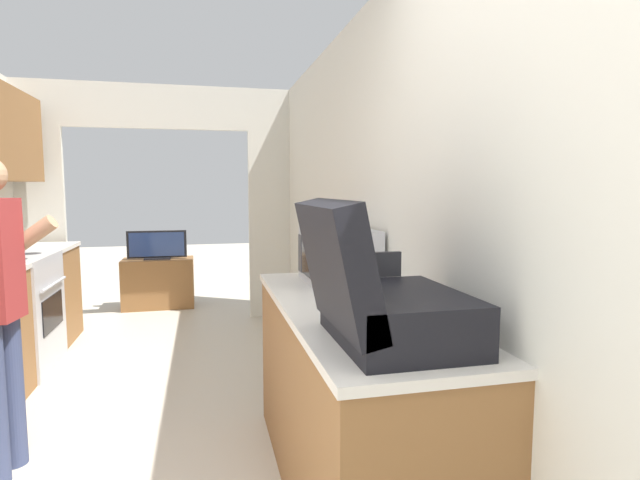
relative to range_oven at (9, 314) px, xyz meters
name	(u,v)px	position (x,y,z in m)	size (l,w,h in m)	color
wall_right	(379,221)	(2.47, -1.59, 0.79)	(0.06, 6.80, 2.50)	silver
wall_far_with_doorway	(160,186)	(1.07, 1.24, 1.00)	(3.15, 0.06, 2.50)	silver
counter_right	(350,400)	(2.14, -2.13, -0.01)	(0.62, 1.81, 0.91)	brown
range_oven	(9,314)	(0.00, 0.00, 0.00)	(0.66, 0.77, 1.05)	#B7B7BC
suitcase	(377,298)	(2.06, -2.69, 0.60)	(0.52, 0.59, 0.49)	black
microwave	(339,256)	(2.23, -1.59, 0.60)	(0.38, 0.46, 0.30)	#B7B7BC
tv_cabinet	(159,283)	(0.96, 1.96, -0.16)	(0.82, 0.42, 0.59)	brown
television	(157,245)	(0.96, 1.92, 0.30)	(0.68, 0.16, 0.34)	black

